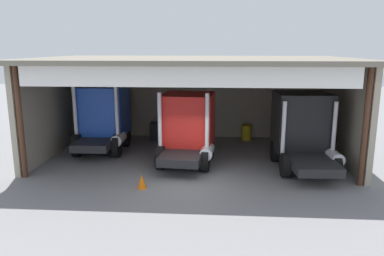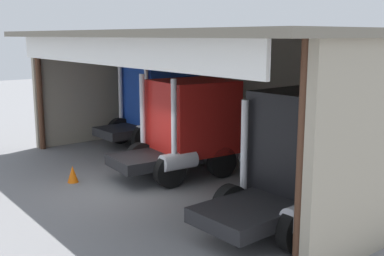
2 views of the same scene
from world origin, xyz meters
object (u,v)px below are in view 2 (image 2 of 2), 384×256
at_px(truck_red_left_bay, 188,124).
at_px(oil_drum, 341,159).
at_px(truck_black_center_left_bay, 303,156).
at_px(truck_blue_yard_outside, 157,103).
at_px(tool_cart, 236,134).
at_px(traffic_cone, 73,174).

distance_m(truck_red_left_bay, oil_drum, 5.62).
relative_size(truck_black_center_left_bay, oil_drum, 5.18).
xyz_separation_m(truck_blue_yard_outside, tool_cart, (2.48, 2.48, -1.34)).
bearing_deg(oil_drum, truck_blue_yard_outside, -160.98).
bearing_deg(traffic_cone, truck_blue_yard_outside, 119.73).
bearing_deg(traffic_cone, tool_cart, 94.56).
distance_m(oil_drum, traffic_cone, 9.36).
relative_size(truck_red_left_bay, oil_drum, 4.90).
bearing_deg(truck_black_center_left_bay, truck_blue_yard_outside, 165.30).
bearing_deg(truck_blue_yard_outside, truck_red_left_bay, -22.57).
bearing_deg(truck_black_center_left_bay, traffic_cone, -156.59).
xyz_separation_m(truck_black_center_left_bay, traffic_cone, (-6.80, -3.26, -1.49)).
distance_m(truck_red_left_bay, truck_black_center_left_bay, 5.29).
height_order(oil_drum, tool_cart, tool_cart).
height_order(truck_black_center_left_bay, traffic_cone, truck_black_center_left_bay).
relative_size(tool_cart, traffic_cone, 1.79).
bearing_deg(tool_cart, oil_drum, 2.07).
relative_size(truck_blue_yard_outside, tool_cart, 4.44).
height_order(tool_cart, traffic_cone, tool_cart).
bearing_deg(truck_red_left_bay, oil_drum, 59.64).
bearing_deg(truck_red_left_bay, truck_black_center_left_bay, 0.37).
xyz_separation_m(truck_red_left_bay, tool_cart, (-2.15, 4.30, -1.26)).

